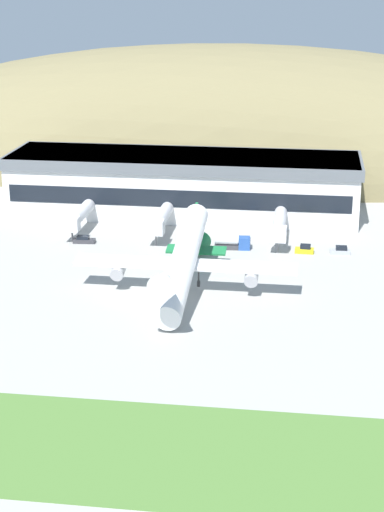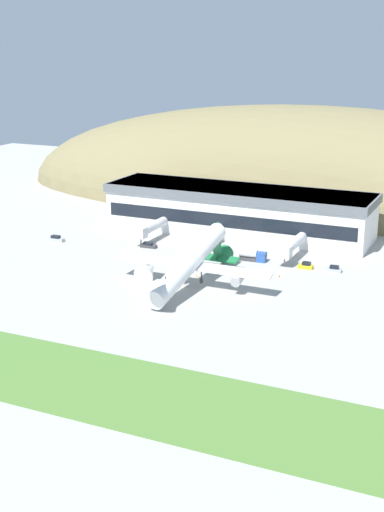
{
  "view_description": "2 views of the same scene",
  "coord_description": "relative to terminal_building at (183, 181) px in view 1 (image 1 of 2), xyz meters",
  "views": [
    {
      "loc": [
        29.0,
        -130.31,
        53.13
      ],
      "look_at": [
        9.61,
        9.05,
        5.21
      ],
      "focal_mm": 60.0,
      "sensor_mm": 36.0,
      "label": 1
    },
    {
      "loc": [
        73.59,
        -135.33,
        54.0
      ],
      "look_at": [
        9.96,
        2.95,
        8.02
      ],
      "focal_mm": 50.0,
      "sensor_mm": 36.0,
      "label": 2
    }
  ],
  "objects": [
    {
      "name": "jetway_0",
      "position": [
        -19.18,
        -18.78,
        -3.61
      ],
      "size": [
        3.38,
        15.99,
        5.43
      ],
      "color": "silver",
      "rests_on": "ground_plane"
    },
    {
      "name": "fuel_truck",
      "position": [
        13.2,
        -23.81,
        -6.13
      ],
      "size": [
        7.2,
        2.82,
        3.15
      ],
      "color": "#264C99",
      "rests_on": "ground_plane"
    },
    {
      "name": "jetway_1",
      "position": [
        -1.96,
        -18.81,
        -3.61
      ],
      "size": [
        3.38,
        16.05,
        5.43
      ],
      "color": "silver",
      "rests_on": "ground_plane"
    },
    {
      "name": "terminal_building",
      "position": [
        0.0,
        0.0,
        0.0
      ],
      "size": [
        78.16,
        20.99,
        13.43
      ],
      "color": "silver",
      "rests_on": "ground_plane"
    },
    {
      "name": "cargo_airplane",
      "position": [
        7.45,
        -48.98,
        -1.82
      ],
      "size": [
        38.14,
        44.55,
        13.04
      ],
      "color": "white"
    },
    {
      "name": "hill_backdrop",
      "position": [
        4.56,
        55.37,
        -7.6
      ],
      "size": [
        225.44,
        85.48,
        65.56
      ],
      "primitive_type": "ellipsoid",
      "color": "olive",
      "rests_on": "ground_plane"
    },
    {
      "name": "service_car_2",
      "position": [
        27.53,
        -24.41,
        -6.9
      ],
      "size": [
        3.7,
        1.95,
        1.69
      ],
      "color": "gold",
      "rests_on": "ground_plane"
    },
    {
      "name": "service_car_1",
      "position": [
        34.44,
        -24.11,
        -6.95
      ],
      "size": [
        3.98,
        1.86,
        1.58
      ],
      "color": "#999EA3",
      "rests_on": "ground_plane"
    },
    {
      "name": "service_car_3",
      "position": [
        -16.74,
        -24.15,
        -6.99
      ],
      "size": [
        4.56,
        2.04,
        1.48
      ],
      "color": "#333338",
      "rests_on": "ground_plane"
    },
    {
      "name": "traffic_cone_1",
      "position": [
        5.77,
        -41.8,
        -7.32
      ],
      "size": [
        0.52,
        0.52,
        0.58
      ],
      "color": "orange",
      "rests_on": "ground_plane"
    },
    {
      "name": "ground_plane",
      "position": [
        -1.46,
        -53.53,
        -7.6
      ],
      "size": [
        363.28,
        363.28,
        0.0
      ],
      "primitive_type": "plane",
      "color": "#9E9E99"
    },
    {
      "name": "traffic_cone_0",
      "position": [
        23.62,
        -33.51,
        -7.32
      ],
      "size": [
        0.52,
        0.52,
        0.58
      ],
      "color": "orange",
      "rests_on": "ground_plane"
    },
    {
      "name": "grass_strip_foreground",
      "position": [
        -1.46,
        -99.37,
        -7.56
      ],
      "size": [
        326.95,
        22.49,
        0.08
      ],
      "primitive_type": "cube",
      "color": "#4C7533",
      "rests_on": "ground_plane"
    },
    {
      "name": "jetway_2",
      "position": [
        22.23,
        -19.39,
        -3.61
      ],
      "size": [
        3.38,
        17.17,
        5.43
      ],
      "color": "silver",
      "rests_on": "ground_plane"
    }
  ]
}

